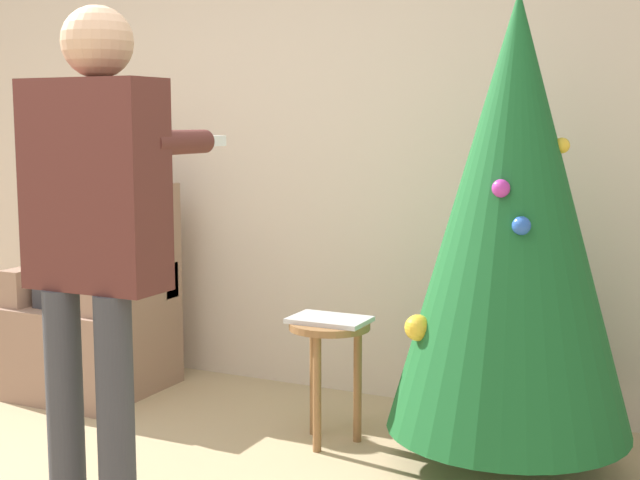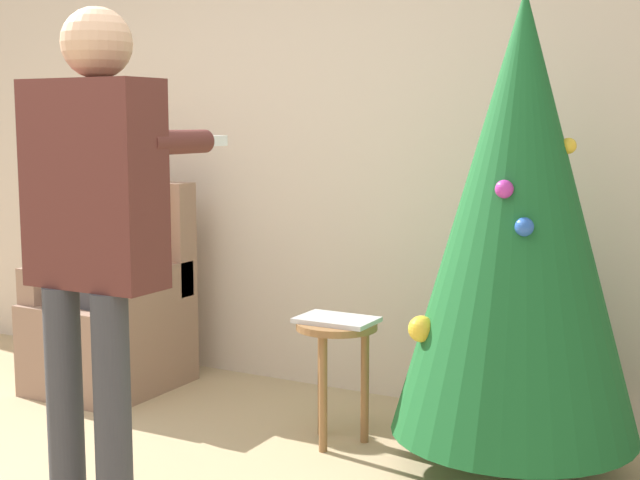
# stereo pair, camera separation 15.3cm
# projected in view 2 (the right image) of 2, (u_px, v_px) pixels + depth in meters

# --- Properties ---
(wall_back) EXTENTS (8.00, 0.06, 2.70)m
(wall_back) POSITION_uv_depth(u_px,v_px,m) (336.00, 127.00, 4.50)
(wall_back) COLOR beige
(wall_back) RESTS_ON ground_plane
(christmas_tree) EXTENTS (0.96, 0.96, 1.88)m
(christmas_tree) POSITION_uv_depth(u_px,v_px,m) (519.00, 217.00, 3.39)
(christmas_tree) COLOR brown
(christmas_tree) RESTS_ON ground_plane
(armchair) EXTENTS (0.63, 0.70, 1.06)m
(armchair) POSITION_uv_depth(u_px,v_px,m) (115.00, 318.00, 4.65)
(armchair) COLOR #93705B
(armchair) RESTS_ON ground_plane
(person_seated) EXTENTS (0.36, 0.46, 1.29)m
(person_seated) POSITION_uv_depth(u_px,v_px,m) (109.00, 252.00, 4.58)
(person_seated) COLOR #38383D
(person_seated) RESTS_ON ground_plane
(person_standing) EXTENTS (0.47, 0.57, 1.75)m
(person_standing) POSITION_uv_depth(u_px,v_px,m) (95.00, 222.00, 2.88)
(person_standing) COLOR #38383D
(person_standing) RESTS_ON ground_plane
(side_stool) EXTENTS (0.35, 0.35, 0.53)m
(side_stool) POSITION_uv_depth(u_px,v_px,m) (337.00, 347.00, 3.81)
(side_stool) COLOR olive
(side_stool) RESTS_ON ground_plane
(laptop) EXTENTS (0.33, 0.22, 0.02)m
(laptop) POSITION_uv_depth(u_px,v_px,m) (337.00, 320.00, 3.79)
(laptop) COLOR silver
(laptop) RESTS_ON side_stool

